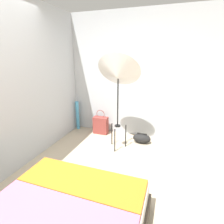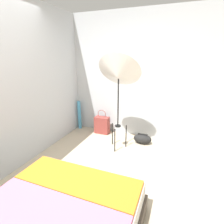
{
  "view_description": "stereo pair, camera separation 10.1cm",
  "coord_description": "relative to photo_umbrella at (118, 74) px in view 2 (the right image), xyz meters",
  "views": [
    {
      "loc": [
        0.96,
        -1.4,
        1.74
      ],
      "look_at": [
        0.01,
        1.36,
        0.79
      ],
      "focal_mm": 28.0,
      "sensor_mm": 36.0,
      "label": 1
    },
    {
      "loc": [
        1.06,
        -1.36,
        1.74
      ],
      "look_at": [
        0.01,
        1.36,
        0.79
      ],
      "focal_mm": 28.0,
      "sensor_mm": 36.0,
      "label": 2
    }
  ],
  "objects": [
    {
      "name": "photo_umbrella",
      "position": [
        0.0,
        0.0,
        0.0
      ],
      "size": [
        0.77,
        0.64,
        1.79
      ],
      "color": "black",
      "rests_on": "ground_plane"
    },
    {
      "name": "wall_side_left",
      "position": [
        -1.3,
        -0.55,
        -0.12
      ],
      "size": [
        0.05,
        8.0,
        2.6
      ],
      "color": "#B7BCC1",
      "rests_on": "ground_plane"
    },
    {
      "name": "wall_back",
      "position": [
        -0.06,
        0.73,
        -0.12
      ],
      "size": [
        8.0,
        0.05,
        2.6
      ],
      "color": "#B7BCC1",
      "rests_on": "ground_plane"
    },
    {
      "name": "paper_roll",
      "position": [
        -1.2,
        0.58,
        -1.08
      ],
      "size": [
        0.08,
        0.08,
        0.69
      ],
      "color": "#4CA3D1",
      "rests_on": "ground_plane"
    },
    {
      "name": "ground_plane",
      "position": [
        -0.06,
        -1.55,
        -1.42
      ],
      "size": [
        14.0,
        14.0,
        0.0
      ],
      "primitive_type": "plane",
      "color": "tan"
    },
    {
      "name": "duffel_bag",
      "position": [
        0.42,
        0.34,
        -1.32
      ],
      "size": [
        0.37,
        0.2,
        0.21
      ],
      "color": "black",
      "rests_on": "ground_plane"
    },
    {
      "name": "tote_bag",
      "position": [
        -0.57,
        0.51,
        -1.22
      ],
      "size": [
        0.33,
        0.17,
        0.57
      ],
      "color": "brown",
      "rests_on": "ground_plane"
    }
  ]
}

